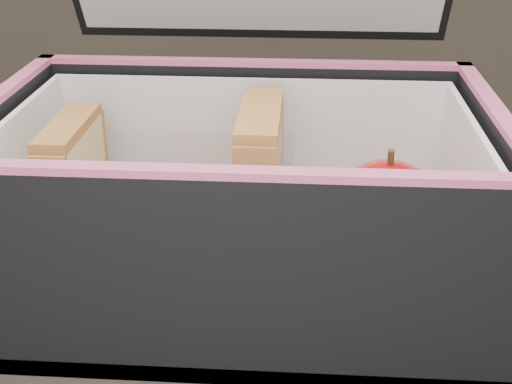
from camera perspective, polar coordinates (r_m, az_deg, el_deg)
lunch_bag at (r=0.48m, az=-1.23°, el=0.62°), size 0.33×0.33×0.31m
plastic_tub at (r=0.50m, az=-7.08°, el=-1.27°), size 0.17×0.12×0.07m
sandwich_left at (r=0.51m, az=-14.31°, el=0.47°), size 0.02×0.08×0.09m
sandwich_right at (r=0.48m, az=0.32°, el=0.67°), size 0.03×0.10×0.11m
carrot_sticks at (r=0.50m, az=-7.62°, el=-3.23°), size 0.06×0.10×0.03m
paper_napkin at (r=0.51m, az=10.24°, el=-4.88°), size 0.10×0.10×0.01m
red_apple at (r=0.49m, az=10.39°, el=-1.39°), size 0.08×0.08×0.08m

